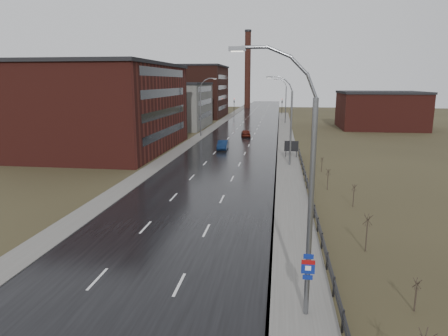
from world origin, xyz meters
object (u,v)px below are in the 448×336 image
(car_far, at_px, (246,133))
(streetlight_main, at_px, (304,190))
(car_near, at_px, (223,145))
(billboard, at_px, (291,147))

(car_far, bearing_deg, streetlight_main, 89.90)
(streetlight_main, bearing_deg, car_near, 102.42)
(billboard, bearing_deg, car_near, 150.32)
(streetlight_main, distance_m, car_near, 46.70)
(streetlight_main, distance_m, car_far, 61.39)
(billboard, distance_m, car_far, 22.96)
(streetlight_main, height_order, car_near, streetlight_main)
(streetlight_main, xyz_separation_m, billboard, (0.63, 39.26, -4.36))
(car_far, bearing_deg, car_near, 73.91)
(car_far, bearing_deg, billboard, 103.76)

